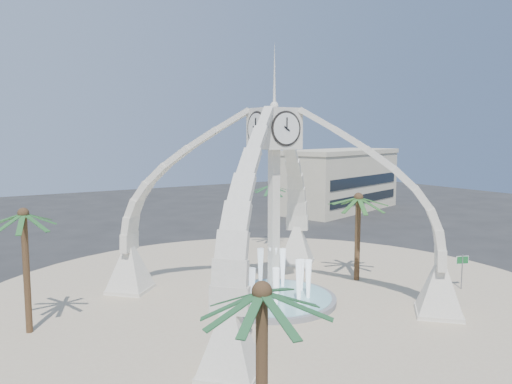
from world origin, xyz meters
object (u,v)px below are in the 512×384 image
palm_west (23,216)px  palm_south (262,295)px  palm_east (358,199)px  palm_north (271,186)px  street_sign (462,264)px  clock_tower (274,202)px  fountain (274,298)px

palm_west → palm_south: 16.88m
palm_east → palm_west: size_ratio=0.96×
palm_north → palm_west: bearing=-155.8°
palm_west → street_sign: palm_west is taller
palm_east → palm_south: palm_east is taller
clock_tower → fountain: 6.20m
palm_west → palm_north: 24.37m
palm_west → palm_south: size_ratio=1.08×
fountain → street_sign: bearing=-20.3°
clock_tower → palm_north: size_ratio=2.67×
fountain → palm_south: (-9.41, -13.40, 5.61)m
clock_tower → palm_west: 14.27m
fountain → palm_west: bearing=168.5°
fountain → palm_south: 17.31m
palm_east → palm_south: size_ratio=1.04×
palm_east → fountain: bearing=-174.1°
palm_west → street_sign: (26.52, -7.49, -4.65)m
clock_tower → palm_east: bearing=5.9°
fountain → palm_west: 15.54m
palm_east → palm_west: bearing=174.7°
fountain → clock_tower: bearing=-90.0°
palm_south → street_sign: palm_south is taller
palm_north → palm_south: palm_south is taller
palm_north → street_sign: (4.30, -17.47, -4.12)m
clock_tower → palm_south: (-9.41, -13.40, -0.59)m
fountain → palm_north: bearing=57.3°
palm_east → palm_west: (-21.89, 2.03, 0.36)m
palm_east → street_sign: size_ratio=2.78×
clock_tower → fountain: (0.00, 0.00, -6.20)m
clock_tower → palm_south: 16.38m
clock_tower → palm_east: 7.96m
palm_west → palm_north: bearing=24.2°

